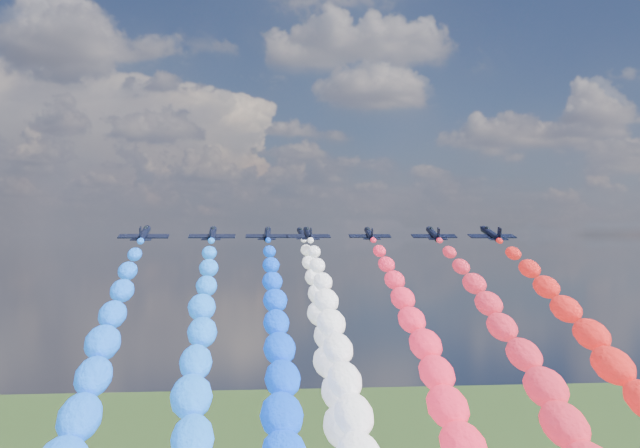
{
  "coord_description": "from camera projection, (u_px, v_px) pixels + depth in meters",
  "views": [
    {
      "loc": [
        -15.61,
        -150.8,
        107.6
      ],
      "look_at": [
        0.0,
        4.0,
        109.79
      ],
      "focal_mm": 44.27,
      "sensor_mm": 36.0,
      "label": 1
    }
  ],
  "objects": [
    {
      "name": "trail_5",
      "position": [
        429.0,
        375.0,
        115.08
      ],
      "size": [
        6.34,
        103.46,
        45.19
      ],
      "primitive_type": null,
      "color": "#FA1E3E"
    },
    {
      "name": "trail_6",
      "position": [
        531.0,
        389.0,
        105.0
      ],
      "size": [
        6.34,
        103.46,
        45.19
      ],
      "primitive_type": null,
      "color": "red"
    },
    {
      "name": "jet_6",
      "position": [
        433.0,
        234.0,
        158.48
      ],
      "size": [
        9.06,
        12.34,
        5.46
      ],
      "primitive_type": null,
      "rotation": [
        0.25,
        0.0,
        -0.01
      ],
      "color": "black"
    },
    {
      "name": "jet_1",
      "position": [
        212.0,
        234.0,
        152.27
      ],
      "size": [
        9.28,
        12.49,
        5.46
      ],
      "primitive_type": null,
      "rotation": [
        0.25,
        0.0,
        -0.03
      ],
      "color": "black"
    },
    {
      "name": "trail_7",
      "position": [
        630.0,
        403.0,
        96.02
      ],
      "size": [
        6.34,
        103.46,
        45.19
      ],
      "primitive_type": null,
      "color": "red"
    },
    {
      "name": "jet_7",
      "position": [
        491.0,
        234.0,
        149.5
      ],
      "size": [
        9.52,
        12.66,
        5.46
      ],
      "primitive_type": null,
      "rotation": [
        0.25,
        0.0,
        0.05
      ],
      "color": "black"
    },
    {
      "name": "jet_0",
      "position": [
        144.0,
        234.0,
        141.68
      ],
      "size": [
        9.22,
        12.45,
        5.46
      ],
      "primitive_type": null,
      "rotation": [
        0.25,
        0.0,
        -0.03
      ],
      "color": "black"
    },
    {
      "name": "jet_2",
      "position": [
        267.0,
        234.0,
        164.3
      ],
      "size": [
        9.7,
        12.79,
        5.46
      ],
      "primitive_type": null,
      "rotation": [
        0.25,
        0.0,
        -0.07
      ],
      "color": "black"
    },
    {
      "name": "jet_3",
      "position": [
        308.0,
        234.0,
        163.66
      ],
      "size": [
        9.33,
        12.53,
        5.46
      ],
      "primitive_type": null,
      "rotation": [
        0.25,
        0.0,
        0.04
      ],
      "color": "black"
    },
    {
      "name": "trail_1",
      "position": [
        197.0,
        398.0,
        98.79
      ],
      "size": [
        6.34,
        103.46,
        45.19
      ],
      "primitive_type": null,
      "color": "#1870FF"
    },
    {
      "name": "trail_0",
      "position": [
        85.0,
        418.0,
        88.2
      ],
      "size": [
        6.34,
        103.46,
        45.19
      ],
      "primitive_type": null,
      "color": "#1463FF"
    },
    {
      "name": "trail_4",
      "position": [
        328.0,
        364.0,
        125.01
      ],
      "size": [
        6.34,
        103.46,
        45.19
      ],
      "primitive_type": null,
      "color": "white"
    },
    {
      "name": "trail_2",
      "position": [
        280.0,
        380.0,
        110.82
      ],
      "size": [
        6.34,
        103.46,
        45.19
      ],
      "primitive_type": null,
      "color": "#0843F3"
    },
    {
      "name": "jet_4",
      "position": [
        302.0,
        234.0,
        178.49
      ],
      "size": [
        9.71,
        12.79,
        5.46
      ],
      "primitive_type": null,
      "rotation": [
        0.25,
        0.0,
        0.07
      ],
      "color": "black"
    },
    {
      "name": "jet_5",
      "position": [
        369.0,
        234.0,
        168.56
      ],
      "size": [
        9.27,
        12.48,
        5.46
      ],
      "primitive_type": null,
      "rotation": [
        0.25,
        0.0,
        -0.03
      ],
      "color": "black"
    },
    {
      "name": "trail_3",
      "position": [
        341.0,
        381.0,
        110.18
      ],
      "size": [
        6.34,
        103.46,
        45.19
      ],
      "primitive_type": null,
      "color": "white"
    }
  ]
}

